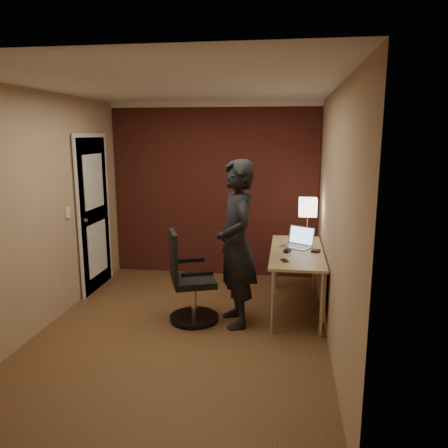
{
  "coord_description": "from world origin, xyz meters",
  "views": [
    {
      "loc": [
        1.06,
        -4.25,
        2.05
      ],
      "look_at": [
        0.35,
        0.55,
        1.05
      ],
      "focal_mm": 35.0,
      "sensor_mm": 36.0,
      "label": 1
    }
  ],
  "objects_px": {
    "desk": "(303,261)",
    "mouse": "(287,251)",
    "laptop": "(299,241)",
    "person": "(236,244)",
    "office_chair": "(188,283)",
    "wallet": "(316,251)",
    "phone": "(284,260)",
    "desk_lamp": "(308,208)"
  },
  "relations": [
    {
      "from": "wallet",
      "to": "office_chair",
      "type": "relative_size",
      "value": 0.11
    },
    {
      "from": "laptop",
      "to": "person",
      "type": "relative_size",
      "value": 0.23
    },
    {
      "from": "wallet",
      "to": "phone",
      "type": "bearing_deg",
      "value": -129.55
    },
    {
      "from": "laptop",
      "to": "office_chair",
      "type": "relative_size",
      "value": 0.41
    },
    {
      "from": "desk",
      "to": "wallet",
      "type": "xyz_separation_m",
      "value": [
        0.14,
        -0.03,
        0.14
      ]
    },
    {
      "from": "desk_lamp",
      "to": "mouse",
      "type": "xyz_separation_m",
      "value": [
        -0.24,
        -0.63,
        -0.4
      ]
    },
    {
      "from": "desk_lamp",
      "to": "person",
      "type": "relative_size",
      "value": 0.3
    },
    {
      "from": "phone",
      "to": "mouse",
      "type": "bearing_deg",
      "value": 67.15
    },
    {
      "from": "desk",
      "to": "wallet",
      "type": "bearing_deg",
      "value": -11.37
    },
    {
      "from": "laptop",
      "to": "wallet",
      "type": "distance_m",
      "value": 0.3
    },
    {
      "from": "mouse",
      "to": "person",
      "type": "bearing_deg",
      "value": -121.15
    },
    {
      "from": "wallet",
      "to": "mouse",
      "type": "bearing_deg",
      "value": -168.61
    },
    {
      "from": "office_chair",
      "to": "desk",
      "type": "bearing_deg",
      "value": 21.49
    },
    {
      "from": "desk",
      "to": "mouse",
      "type": "relative_size",
      "value": 15.0
    },
    {
      "from": "desk",
      "to": "wallet",
      "type": "relative_size",
      "value": 13.64
    },
    {
      "from": "desk",
      "to": "laptop",
      "type": "distance_m",
      "value": 0.28
    },
    {
      "from": "phone",
      "to": "person",
      "type": "bearing_deg",
      "value": 163.29
    },
    {
      "from": "wallet",
      "to": "person",
      "type": "distance_m",
      "value": 0.98
    },
    {
      "from": "phone",
      "to": "wallet",
      "type": "relative_size",
      "value": 1.05
    },
    {
      "from": "laptop",
      "to": "phone",
      "type": "relative_size",
      "value": 3.61
    },
    {
      "from": "desk",
      "to": "mouse",
      "type": "distance_m",
      "value": 0.25
    },
    {
      "from": "laptop",
      "to": "person",
      "type": "distance_m",
      "value": 0.96
    },
    {
      "from": "desk_lamp",
      "to": "mouse",
      "type": "bearing_deg",
      "value": -111.27
    },
    {
      "from": "phone",
      "to": "office_chair",
      "type": "bearing_deg",
      "value": 163.42
    },
    {
      "from": "mouse",
      "to": "phone",
      "type": "height_order",
      "value": "mouse"
    },
    {
      "from": "laptop",
      "to": "wallet",
      "type": "bearing_deg",
      "value": -50.01
    },
    {
      "from": "office_chair",
      "to": "wallet",
      "type": "bearing_deg",
      "value": 18.49
    },
    {
      "from": "laptop",
      "to": "wallet",
      "type": "height_order",
      "value": "laptop"
    },
    {
      "from": "desk",
      "to": "person",
      "type": "height_order",
      "value": "person"
    },
    {
      "from": "office_chair",
      "to": "person",
      "type": "distance_m",
      "value": 0.7
    },
    {
      "from": "phone",
      "to": "wallet",
      "type": "height_order",
      "value": "wallet"
    },
    {
      "from": "phone",
      "to": "person",
      "type": "distance_m",
      "value": 0.54
    },
    {
      "from": "desk",
      "to": "office_chair",
      "type": "relative_size",
      "value": 1.49
    },
    {
      "from": "desk",
      "to": "desk_lamp",
      "type": "relative_size",
      "value": 2.8
    },
    {
      "from": "laptop",
      "to": "person",
      "type": "bearing_deg",
      "value": -135.4
    },
    {
      "from": "desk",
      "to": "mouse",
      "type": "height_order",
      "value": "mouse"
    },
    {
      "from": "laptop",
      "to": "phone",
      "type": "bearing_deg",
      "value": -104.02
    },
    {
      "from": "wallet",
      "to": "laptop",
      "type": "bearing_deg",
      "value": 129.99
    },
    {
      "from": "office_chair",
      "to": "person",
      "type": "relative_size",
      "value": 0.56
    },
    {
      "from": "mouse",
      "to": "wallet",
      "type": "distance_m",
      "value": 0.33
    },
    {
      "from": "desk",
      "to": "office_chair",
      "type": "bearing_deg",
      "value": -158.51
    },
    {
      "from": "desk_lamp",
      "to": "laptop",
      "type": "xyz_separation_m",
      "value": [
        -0.11,
        -0.34,
        -0.35
      ]
    }
  ]
}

